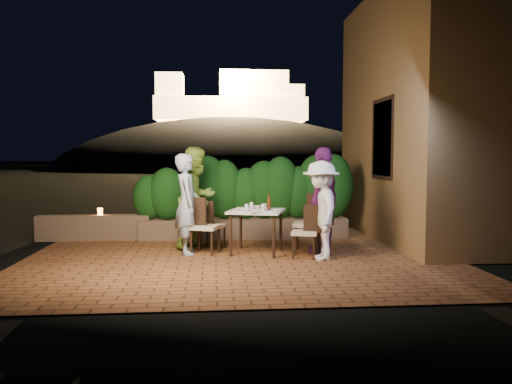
{
  "coord_description": "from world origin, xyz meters",
  "views": [
    {
      "loc": [
        -0.42,
        -7.79,
        1.65
      ],
      "look_at": [
        0.31,
        0.76,
        1.05
      ],
      "focal_mm": 35.0,
      "sensor_mm": 36.0,
      "label": 1
    }
  ],
  "objects": [
    {
      "name": "ground",
      "position": [
        0.0,
        0.0,
        -0.02
      ],
      "size": [
        400.0,
        400.0,
        0.0
      ],
      "primitive_type": "plane",
      "color": "black",
      "rests_on": "ground"
    },
    {
      "name": "plate_ne",
      "position": [
        0.52,
        0.34,
        0.76
      ],
      "size": [
        0.22,
        0.22,
        0.01
      ],
      "primitive_type": "cylinder",
      "color": "white",
      "rests_on": "dining_table"
    },
    {
      "name": "terrace_floor",
      "position": [
        0.0,
        0.5,
        -0.07
      ],
      "size": [
        7.0,
        6.0,
        0.15
      ],
      "primitive_type": "cube",
      "color": "brown",
      "rests_on": "ground"
    },
    {
      "name": "glass_se",
      "position": [
        0.46,
        0.74,
        0.8
      ],
      "size": [
        0.06,
        0.06,
        0.1
      ],
      "primitive_type": "cylinder",
      "color": "silver",
      "rests_on": "dining_table"
    },
    {
      "name": "fortress",
      "position": [
        2.0,
        60.0,
        10.5
      ],
      "size": [
        26.0,
        8.0,
        8.0
      ],
      "primitive_type": null,
      "color": "#FFCC7A",
      "rests_on": "hill"
    },
    {
      "name": "diner_green",
      "position": [
        -0.72,
        1.29,
        0.92
      ],
      "size": [
        1.1,
        1.13,
        1.84
      ],
      "primitive_type": "imported",
      "rotation": [
        0.0,
        0.0,
        0.89
      ],
      "color": "#89B839",
      "rests_on": "ground"
    },
    {
      "name": "hill",
      "position": [
        2.0,
        60.0,
        -4.0
      ],
      "size": [
        52.0,
        40.0,
        22.0
      ],
      "primitive_type": "ellipsoid",
      "color": "black",
      "rests_on": "ground"
    },
    {
      "name": "window_pane",
      "position": [
        2.82,
        1.5,
        2.0
      ],
      "size": [
        0.08,
        1.0,
        1.4
      ],
      "primitive_type": "cube",
      "color": "black",
      "rests_on": "building_wall"
    },
    {
      "name": "window_frame",
      "position": [
        2.81,
        1.5,
        2.0
      ],
      "size": [
        0.06,
        1.15,
        1.55
      ],
      "primitive_type": "cube",
      "color": "black",
      "rests_on": "building_wall"
    },
    {
      "name": "hedge",
      "position": [
        0.2,
        2.3,
        0.95
      ],
      "size": [
        4.0,
        0.7,
        1.1
      ],
      "primitive_type": null,
      "color": "#124112",
      "rests_on": "planter"
    },
    {
      "name": "diner_purple",
      "position": [
        1.47,
        0.63,
        0.91
      ],
      "size": [
        0.94,
        1.15,
        1.83
      ],
      "primitive_type": "imported",
      "rotation": [
        0.0,
        0.0,
        -2.12
      ],
      "color": "#6E256F",
      "rests_on": "ground"
    },
    {
      "name": "planter",
      "position": [
        0.2,
        2.3,
        0.2
      ],
      "size": [
        4.2,
        0.55,
        0.4
      ],
      "primitive_type": "cube",
      "color": "brown",
      "rests_on": "ground"
    },
    {
      "name": "building_wall",
      "position": [
        3.6,
        2.0,
        2.5
      ],
      "size": [
        1.6,
        5.0,
        5.0
      ],
      "primitive_type": "cube",
      "color": "olive",
      "rests_on": "ground"
    },
    {
      "name": "bowl",
      "position": [
        0.33,
        0.96,
        0.77
      ],
      "size": [
        0.24,
        0.24,
        0.04
      ],
      "primitive_type": "imported",
      "rotation": [
        0.0,
        0.0,
        -0.55
      ],
      "color": "white",
      "rests_on": "dining_table"
    },
    {
      "name": "diner_blue",
      "position": [
        -0.87,
        0.74,
        0.86
      ],
      "size": [
        0.49,
        0.67,
        1.71
      ],
      "primitive_type": "imported",
      "rotation": [
        0.0,
        0.0,
        1.7
      ],
      "color": "#9EB1CB",
      "rests_on": "ground"
    },
    {
      "name": "dining_table",
      "position": [
        0.31,
        0.66,
        0.38
      ],
      "size": [
        1.1,
        1.1,
        0.75
      ],
      "primitive_type": null,
      "rotation": [
        0.0,
        0.0,
        -0.29
      ],
      "color": "white",
      "rests_on": "ground"
    },
    {
      "name": "chair_left_back",
      "position": [
        -0.43,
        1.17,
        0.43
      ],
      "size": [
        0.51,
        0.51,
        0.86
      ],
      "primitive_type": null,
      "rotation": [
        0.0,
        0.0,
        -0.36
      ],
      "color": "black",
      "rests_on": "ground"
    },
    {
      "name": "glass_sw",
      "position": [
        0.24,
        0.84,
        0.81
      ],
      "size": [
        0.07,
        0.07,
        0.12
      ],
      "primitive_type": "cylinder",
      "color": "silver",
      "rests_on": "dining_table"
    },
    {
      "name": "glass_nw",
      "position": [
        0.14,
        0.6,
        0.8
      ],
      "size": [
        0.06,
        0.06,
        0.11
      ],
      "primitive_type": "cylinder",
      "color": "silver",
      "rests_on": "dining_table"
    },
    {
      "name": "parapet_lamp",
      "position": [
        -2.67,
        2.3,
        0.57
      ],
      "size": [
        0.1,
        0.1,
        0.14
      ],
      "primitive_type": "cylinder",
      "color": "orange",
      "rests_on": "parapet"
    },
    {
      "name": "plate_se",
      "position": [
        0.65,
        0.76,
        0.76
      ],
      "size": [
        0.24,
        0.24,
        0.01
      ],
      "primitive_type": "cylinder",
      "color": "white",
      "rests_on": "dining_table"
    },
    {
      "name": "glass_ne",
      "position": [
        0.41,
        0.53,
        0.81
      ],
      "size": [
        0.07,
        0.07,
        0.12
      ],
      "primitive_type": "cylinder",
      "color": "silver",
      "rests_on": "dining_table"
    },
    {
      "name": "chair_right_back",
      "position": [
        1.2,
        0.7,
        0.51
      ],
      "size": [
        0.59,
        0.59,
        1.02
      ],
      "primitive_type": null,
      "rotation": [
        0.0,
        0.0,
        2.87
      ],
      "color": "black",
      "rests_on": "ground"
    },
    {
      "name": "plate_centre",
      "position": [
        0.31,
        0.69,
        0.76
      ],
      "size": [
        0.21,
        0.21,
        0.01
      ],
      "primitive_type": "cylinder",
      "color": "white",
      "rests_on": "dining_table"
    },
    {
      "name": "plate_nw",
      "position": [
        0.02,
        0.53,
        0.76
      ],
      "size": [
        0.24,
        0.24,
        0.01
      ],
      "primitive_type": "cylinder",
      "color": "white",
      "rests_on": "dining_table"
    },
    {
      "name": "chair_left_front",
      "position": [
        -0.57,
        0.68,
        0.48
      ],
      "size": [
        0.57,
        0.57,
        0.97
      ],
      "primitive_type": null,
      "rotation": [
        0.0,
        0.0,
        -0.34
      ],
      "color": "black",
      "rests_on": "ground"
    },
    {
      "name": "beer_bottle",
      "position": [
        0.52,
        0.63,
        0.89
      ],
      "size": [
        0.05,
        0.05,
        0.28
      ],
      "primitive_type": null,
      "color": "#54240E",
      "rests_on": "dining_table"
    },
    {
      "name": "plate_front",
      "position": [
        0.26,
        0.31,
        0.76
      ],
      "size": [
        0.24,
        0.24,
        0.01
      ],
      "primitive_type": "cylinder",
      "color": "white",
      "rests_on": "dining_table"
    },
    {
      "name": "diner_white",
      "position": [
        1.3,
        0.07,
        0.8
      ],
      "size": [
        0.61,
        1.04,
        1.6
      ],
      "primitive_type": "imported",
      "rotation": [
        0.0,
        0.0,
        -1.58
      ],
      "color": "white",
      "rests_on": "ground"
    },
    {
      "name": "parapet",
      "position": [
        -2.8,
        2.3,
        0.25
      ],
      "size": [
        2.2,
        0.3,
        0.5
      ],
      "primitive_type": "cube",
      "color": "brown",
      "rests_on": "ground"
    },
    {
      "name": "plate_sw",
      "position": [
        0.1,
        0.98,
        0.76
      ],
      "size": [
        0.23,
        0.23,
        0.01
      ],
      "primitive_type": "cylinder",
      "color": "white",
      "rests_on": "dining_table"
    },
    {
      "name": "chair_right_front",
      "position": [
        1.06,
        0.21,
        0.44
      ],
      "size": [
        0.5,
        0.5,
        0.88
      ],
      "primitive_type": null,
      "rotation": [
        0.0,
        0.0,
        2.87
      ],
      "color": "black",
      "rests_on": "ground"
    }
  ]
}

